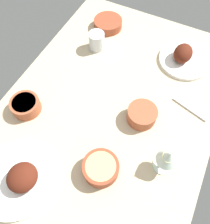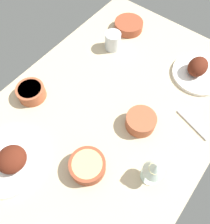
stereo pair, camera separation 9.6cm
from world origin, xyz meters
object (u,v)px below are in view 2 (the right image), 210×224
Objects in this scene: bowl_soup at (31,92)px; water_tumbler at (113,41)px; plate_center_main at (198,71)px; bowl_pasta at (87,166)px; plate_far_side at (8,160)px; bowl_potatoes at (129,25)px; fork_loose at (192,125)px; wine_glass at (154,169)px; bowl_sauce at (141,121)px.

bowl_soup is 1.40× the size of water_tumbler.
plate_center_main reaches higher than bowl_pasta.
bowl_pasta is (-9.78, -40.89, 0.04)cm from bowl_soup.
plate_far_side is at bearing 156.11° from plate_center_main.
bowl_soup is at bearing 172.09° from bowl_potatoes.
water_tumbler is at bearing -12.50° from bowl_soup.
water_tumbler is 0.53× the size of fork_loose.
wine_glass is (2.10, -60.98, 6.79)cm from bowl_soup.
wine_glass is (28.42, -45.23, 7.41)cm from plate_far_side.
plate_center_main is 1.49× the size of fork_loose.
plate_center_main is 2.01× the size of bowl_soup.
bowl_sauce is 21.97cm from fork_loose.
bowl_soup is 61.39cm from wine_glass.
plate_far_side reaches higher than bowl_pasta.
bowl_sauce is 28.00cm from bowl_pasta.
wine_glass is 0.84× the size of fork_loose.
plate_far_side is 1.90× the size of bowl_potatoes.
wine_glass reaches higher than bowl_pasta.
plate_far_side is 2.06× the size of wine_glass.
bowl_soup reaches higher than bowl_potatoes.
bowl_potatoes is at bearing 40.01° from bowl_sauce.
water_tumbler is (55.91, 30.66, 1.23)cm from bowl_pasta.
bowl_soup is 47.26cm from water_tumbler.
bowl_sauce is (-44.63, -37.46, 0.78)cm from bowl_potatoes.
plate_center_main reaches higher than bowl_soup.
bowl_sauce is at bearing 170.69° from plate_center_main.
bowl_pasta is (16.54, -25.14, 0.66)cm from plate_far_side.
fork_loose is (13.18, -17.35, -2.88)cm from bowl_sauce.
bowl_soup is 42.04cm from bowl_pasta.
bowl_soup is 70.65cm from fork_loose.
wine_glass reaches higher than bowl_potatoes.
bowl_soup is (26.32, 15.75, 0.62)cm from plate_far_side.
wine_glass is 1.59× the size of water_tumbler.
bowl_sauce reaches higher than fork_loose.
wine_glass reaches higher than fork_loose.
bowl_sauce is (17.73, -46.12, 0.15)cm from bowl_soup.
plate_center_main reaches higher than fork_loose.
water_tumbler reaches higher than bowl_soup.
plate_center_main reaches higher than bowl_potatoes.
bowl_pasta reaches higher than fork_loose.
bowl_potatoes is 1.12× the size of bowl_pasta.
water_tumbler is at bearing 49.06° from wine_glass.
bowl_potatoes is at bearing -13.36° from fork_loose.
plate_center_main is 1.63× the size of bowl_potatoes.
bowl_pasta is at bearing -155.93° from bowl_potatoes.
water_tumbler is at bearing 28.74° from bowl_pasta.
plate_far_side reaches higher than bowl_soup.
plate_far_side is at bearing -149.11° from bowl_soup.
bowl_pasta is 46.62cm from fork_loose.
plate_center_main is 2.82× the size of water_tumbler.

